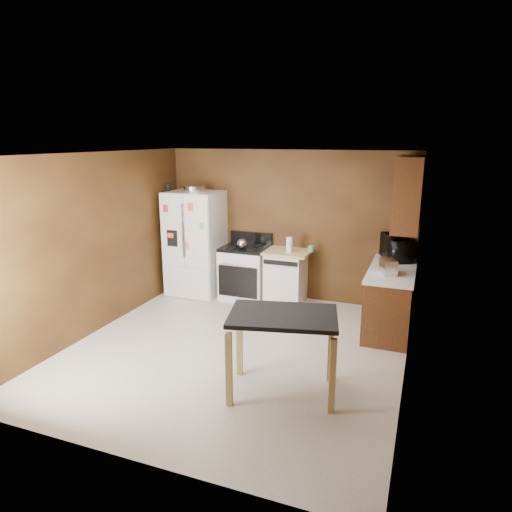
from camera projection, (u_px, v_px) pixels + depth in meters
The scene contains 18 objects.
floor at pixel (235, 350), 5.96m from camera, with size 4.50×4.50×0.00m, color beige.
ceiling at pixel (233, 154), 5.32m from camera, with size 4.50×4.50×0.00m, color white.
wall_back at pixel (287, 226), 7.68m from camera, with size 4.20×4.20×0.00m, color #583A17.
wall_front at pixel (121, 325), 3.60m from camera, with size 4.20×4.20×0.00m, color #583A17.
wall_left at pixel (96, 244), 6.36m from camera, with size 4.50×4.50×0.00m, color #583A17.
wall_right at pixel (413, 275), 4.92m from camera, with size 4.50×4.50×0.00m, color #583A17.
roasting_pan at pixel (195, 189), 7.72m from camera, with size 0.37×0.37×0.09m, color silver.
pen_cup at pixel (168, 187), 7.78m from camera, with size 0.09×0.09×0.13m, color black.
kettle at pixel (242, 244), 7.53m from camera, with size 0.17×0.17×0.17m, color silver.
paper_towel at pixel (289, 245), 7.34m from camera, with size 0.11×0.11×0.24m, color white.
green_canister at pixel (311, 249), 7.39m from camera, with size 0.09×0.09×0.10m, color #44B266.
toaster at pixel (388, 267), 6.13m from camera, with size 0.17×0.28×0.21m, color silver.
microwave at pixel (396, 249), 6.86m from camera, with size 0.60×0.41×0.33m, color black.
refrigerator at pixel (195, 243), 7.95m from camera, with size 0.90×0.80×1.80m.
gas_range at pixel (245, 272), 7.80m from camera, with size 0.76×0.68×1.10m.
dishwasher at pixel (286, 276), 7.58m from camera, with size 0.78×0.63×0.89m.
right_cabinets at pixel (396, 268), 6.43m from camera, with size 0.63×1.58×2.45m.
island at pixel (283, 327), 4.78m from camera, with size 1.26×0.98×0.91m.
Camera 1 is at (2.19, -5.00, 2.69)m, focal length 32.00 mm.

